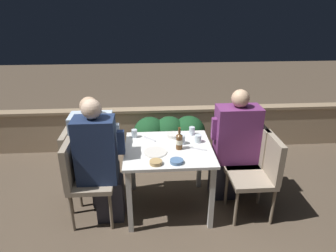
# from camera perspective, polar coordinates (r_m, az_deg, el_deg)

# --- Properties ---
(ground_plane) EXTENTS (16.00, 16.00, 0.00)m
(ground_plane) POSITION_cam_1_polar(r_m,az_deg,el_deg) (3.52, 0.07, -14.97)
(ground_plane) COLOR brown
(parapet_wall) EXTENTS (9.00, 0.18, 0.64)m
(parapet_wall) POSITION_cam_1_polar(r_m,az_deg,el_deg) (4.62, -1.20, -0.33)
(parapet_wall) COLOR tan
(parapet_wall) RESTS_ON ground_plane
(dining_table) EXTENTS (0.91, 0.83, 0.74)m
(dining_table) POSITION_cam_1_polar(r_m,az_deg,el_deg) (3.16, 0.08, -5.85)
(dining_table) COLOR white
(dining_table) RESTS_ON ground_plane
(planter_hedge) EXTENTS (0.99, 0.47, 0.68)m
(planter_hedge) POSITION_cam_1_polar(r_m,az_deg,el_deg) (4.18, 0.29, -2.21)
(planter_hedge) COLOR brown
(planter_hedge) RESTS_ON ground_plane
(chair_left_near) EXTENTS (0.45, 0.44, 0.91)m
(chair_left_near) POSITION_cam_1_polar(r_m,az_deg,el_deg) (3.17, -16.18, -8.67)
(chair_left_near) COLOR gray
(chair_left_near) RESTS_ON ground_plane
(person_navy_jumper) EXTENTS (0.48, 0.26, 1.33)m
(person_navy_jumper) POSITION_cam_1_polar(r_m,az_deg,el_deg) (3.07, -12.77, -6.74)
(person_navy_jumper) COLOR #282833
(person_navy_jumper) RESTS_ON ground_plane
(chair_left_far) EXTENTS (0.45, 0.44, 0.91)m
(chair_left_far) POSITION_cam_1_polar(r_m,az_deg,el_deg) (3.41, -16.53, -6.33)
(chair_left_far) COLOR gray
(chair_left_far) RESTS_ON ground_plane
(person_blue_shirt) EXTENTS (0.50, 0.26, 1.27)m
(person_blue_shirt) POSITION_cam_1_polar(r_m,az_deg,el_deg) (3.33, -13.31, -5.01)
(person_blue_shirt) COLOR #282833
(person_blue_shirt) RESTS_ON ground_plane
(chair_right_near) EXTENTS (0.45, 0.44, 0.91)m
(chair_right_near) POSITION_cam_1_polar(r_m,az_deg,el_deg) (3.26, 17.34, -7.84)
(chair_right_near) COLOR gray
(chair_right_near) RESTS_ON ground_plane
(chair_right_far) EXTENTS (0.45, 0.44, 0.91)m
(chair_right_far) POSITION_cam_1_polar(r_m,az_deg,el_deg) (3.54, 15.25, -5.03)
(chair_right_far) COLOR gray
(chair_right_far) RESTS_ON ground_plane
(person_purple_stripe) EXTENTS (0.52, 0.26, 1.30)m
(person_purple_stripe) POSITION_cam_1_polar(r_m,az_deg,el_deg) (3.43, 12.25, -3.72)
(person_purple_stripe) COLOR #282833
(person_purple_stripe) RESTS_ON ground_plane
(beer_bottle) EXTENTS (0.07, 0.07, 0.24)m
(beer_bottle) POSITION_cam_1_polar(r_m,az_deg,el_deg) (3.06, 2.15, -2.84)
(beer_bottle) COLOR brown
(beer_bottle) RESTS_ON dining_table
(plate_0) EXTENTS (0.24, 0.24, 0.01)m
(plate_0) POSITION_cam_1_polar(r_m,az_deg,el_deg) (3.02, -2.45, -5.01)
(plate_0) COLOR silver
(plate_0) RESTS_ON dining_table
(bowl_0) EXTENTS (0.15, 0.15, 0.04)m
(bowl_0) POSITION_cam_1_polar(r_m,az_deg,el_deg) (3.34, 1.06, -1.74)
(bowl_0) COLOR silver
(bowl_0) RESTS_ON dining_table
(bowl_1) EXTENTS (0.13, 0.13, 0.03)m
(bowl_1) POSITION_cam_1_polar(r_m,az_deg,el_deg) (2.84, 1.66, -6.69)
(bowl_1) COLOR #4C709E
(bowl_1) RESTS_ON dining_table
(bowl_2) EXTENTS (0.12, 0.12, 0.04)m
(bowl_2) POSITION_cam_1_polar(r_m,az_deg,el_deg) (2.82, -2.32, -6.90)
(bowl_2) COLOR tan
(bowl_2) RESTS_ON dining_table
(glass_cup_0) EXTENTS (0.06, 0.06, 0.09)m
(glass_cup_0) POSITION_cam_1_polar(r_m,az_deg,el_deg) (3.35, -6.43, -1.42)
(glass_cup_0) COLOR silver
(glass_cup_0) RESTS_ON dining_table
(glass_cup_1) EXTENTS (0.07, 0.07, 0.09)m
(glass_cup_1) POSITION_cam_1_polar(r_m,az_deg,el_deg) (3.40, 4.57, -0.92)
(glass_cup_1) COLOR silver
(glass_cup_1) RESTS_ON dining_table
(glass_cup_2) EXTENTS (0.07, 0.07, 0.08)m
(glass_cup_2) POSITION_cam_1_polar(r_m,az_deg,el_deg) (3.23, 5.71, -2.40)
(glass_cup_2) COLOR silver
(glass_cup_2) RESTS_ON dining_table
(glass_cup_3) EXTENTS (0.07, 0.07, 0.10)m
(glass_cup_3) POSITION_cam_1_polar(r_m,az_deg,el_deg) (3.18, 2.64, -2.61)
(glass_cup_3) COLOR silver
(glass_cup_3) RESTS_ON dining_table
(fork_0) EXTENTS (0.14, 0.13, 0.01)m
(fork_0) POSITION_cam_1_polar(r_m,az_deg,el_deg) (3.30, -3.49, -2.49)
(fork_0) COLOR silver
(fork_0) RESTS_ON dining_table
(fork_1) EXTENTS (0.16, 0.08, 0.01)m
(fork_1) POSITION_cam_1_polar(r_m,az_deg,el_deg) (3.10, 5.84, -4.39)
(fork_1) COLOR silver
(fork_1) RESTS_ON dining_table
(potted_plant) EXTENTS (0.30, 0.30, 0.63)m
(potted_plant) POSITION_cam_1_polar(r_m,az_deg,el_deg) (4.11, 16.24, -3.58)
(potted_plant) COLOR brown
(potted_plant) RESTS_ON ground_plane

